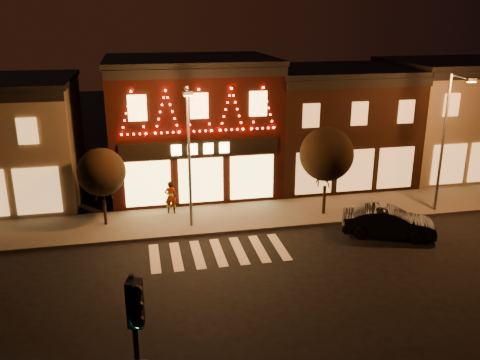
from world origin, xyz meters
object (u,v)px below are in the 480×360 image
object	(u,v)px
streetlamp_mid	(189,147)
pedestrian	(171,197)
traffic_signal_near	(137,335)
dark_sedan	(388,222)

from	to	relation	value
streetlamp_mid	pedestrian	world-z (taller)	streetlamp_mid
traffic_signal_near	pedestrian	world-z (taller)	traffic_signal_near
streetlamp_mid	traffic_signal_near	bearing A→B (deg)	-105.84
dark_sedan	pedestrian	world-z (taller)	pedestrian
streetlamp_mid	pedestrian	size ratio (longest dim) A/B	3.92
streetlamp_mid	dark_sedan	size ratio (longest dim) A/B	1.60
traffic_signal_near	dark_sedan	world-z (taller)	traffic_signal_near
streetlamp_mid	dark_sedan	xyz separation A→B (m)	(9.69, -2.86, -3.69)
streetlamp_mid	dark_sedan	distance (m)	10.76
streetlamp_mid	pedestrian	xyz separation A→B (m)	(-0.88, 2.18, -3.36)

